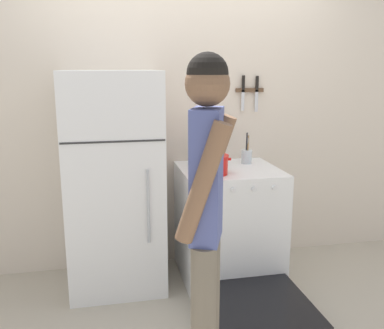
{
  "coord_description": "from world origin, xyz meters",
  "views": [
    {
      "loc": [
        -0.64,
        -3.45,
        1.65
      ],
      "look_at": [
        -0.03,
        -0.5,
        0.96
      ],
      "focal_mm": 40.0,
      "sensor_mm": 36.0,
      "label": 1
    }
  ],
  "objects": [
    {
      "name": "ground_plane",
      "position": [
        0.0,
        0.0,
        0.0
      ],
      "size": [
        14.0,
        14.0,
        0.0
      ],
      "primitive_type": "plane",
      "color": "#B2A893"
    },
    {
      "name": "wall_back",
      "position": [
        0.0,
        0.03,
        1.27
      ],
      "size": [
        10.0,
        0.06,
        2.55
      ],
      "color": "beige",
      "rests_on": "ground_plane"
    },
    {
      "name": "refrigerator",
      "position": [
        -0.58,
        -0.32,
        0.82
      ],
      "size": [
        0.7,
        0.67,
        1.63
      ],
      "color": "white",
      "rests_on": "ground_plane"
    },
    {
      "name": "stove_range",
      "position": [
        0.3,
        -0.39,
        0.44
      ],
      "size": [
        0.76,
        1.4,
        0.88
      ],
      "color": "white",
      "rests_on": "ground_plane"
    },
    {
      "name": "dutch_oven_pot",
      "position": [
        0.13,
        -0.49,
        0.96
      ],
      "size": [
        0.28,
        0.24,
        0.17
      ],
      "color": "red",
      "rests_on": "stove_range"
    },
    {
      "name": "tea_kettle",
      "position": [
        0.14,
        -0.21,
        0.96
      ],
      "size": [
        0.2,
        0.16,
        0.23
      ],
      "color": "black",
      "rests_on": "stove_range"
    },
    {
      "name": "utensil_jar",
      "position": [
        0.49,
        -0.2,
        0.95
      ],
      "size": [
        0.09,
        0.09,
        0.26
      ],
      "color": "silver",
      "rests_on": "stove_range"
    },
    {
      "name": "person",
      "position": [
        -0.18,
        -1.58,
        0.98
      ],
      "size": [
        0.36,
        0.41,
        1.72
      ],
      "rotation": [
        0.0,
        0.0,
        1.2
      ],
      "color": "#6B6051",
      "rests_on": "ground_plane"
    },
    {
      "name": "wall_knife_strip",
      "position": [
        0.57,
        -0.02,
        1.47
      ],
      "size": [
        0.24,
        0.03,
        0.3
      ],
      "color": "brown"
    }
  ]
}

